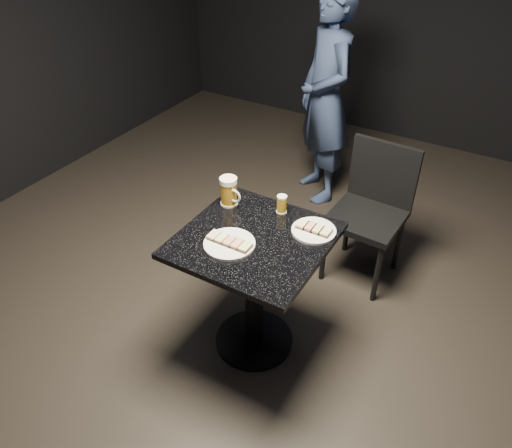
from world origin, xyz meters
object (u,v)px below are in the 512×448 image
Objects in this scene: plate_large at (229,244)px; chair at (372,205)px; table at (254,275)px; plate_small at (314,231)px; patron at (326,98)px; beer_mug at (229,191)px; beer_tumbler at (282,204)px.

chair reaches higher than plate_large.
plate_large is 0.33× the size of table.
plate_small is 1.57m from patron.
table is 0.85× the size of chair.
chair is (0.37, 1.04, -0.26)m from plate_large.
beer_mug reaches higher than beer_tumbler.
patron is at bearing 99.36° from plate_large.
beer_mug is at bearing 144.52° from table.
patron reaches higher than beer_mug.
plate_large is at bearing -57.07° from beer_mug.
beer_tumbler reaches higher than plate_small.
beer_tumbler is at bearing 161.55° from plate_small.
chair is at bearing 70.24° from plate_large.
patron reaches higher than plate_small.
table is 7.65× the size of beer_tumbler.
patron reaches higher than beer_tumbler.
beer_tumbler is at bearing 15.28° from beer_mug.
plate_large is at bearing -135.31° from plate_small.
plate_large is 0.42m from plate_small.
chair is at bearing 84.52° from plate_small.
beer_tumbler is at bearing -113.51° from chair.
patron is 1.71m from table.
plate_small is at bearing 0.25° from beer_mug.
patron is at bearing 93.81° from beer_mug.
plate_small is 0.78m from chair.
beer_mug reaches higher than chair.
beer_tumbler is (0.01, 0.26, 0.29)m from table.
table is 0.46m from beer_mug.
beer_mug is 0.29m from beer_tumbler.
plate_small is 2.26× the size of beer_tumbler.
plate_large is at bearing -102.61° from beer_tumbler.
beer_tumbler is (0.28, 0.08, -0.03)m from beer_mug.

